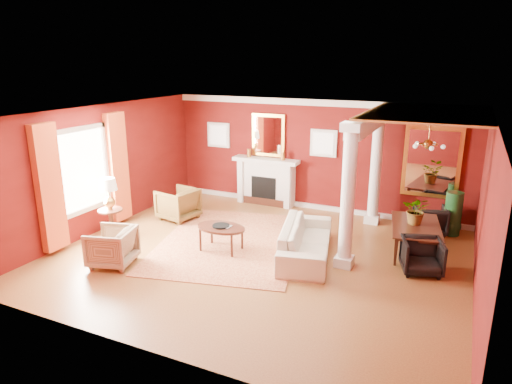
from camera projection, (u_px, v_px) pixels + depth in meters
The scene contains 27 objects.
ground at pixel (258, 256), 9.33m from camera, with size 8.00×8.00×0.00m, color brown.
room_shell at pixel (259, 160), 8.76m from camera, with size 8.04×7.04×2.92m.
fireplace at pixel (266, 181), 12.56m from camera, with size 1.85×0.42×1.29m.
overmantel_mirror at pixel (268, 135), 12.32m from camera, with size 0.95×0.07×1.15m.
flank_window_left at pixel (219, 135), 12.99m from camera, with size 0.70×0.07×0.70m.
flank_window_right at pixel (324, 143), 11.73m from camera, with size 0.70×0.07×0.70m.
left_window at pixel (86, 176), 9.99m from camera, with size 0.21×2.55×2.60m.
column_front at pixel (348, 196), 8.50m from camera, with size 0.36×0.36×2.80m.
column_back at pixel (376, 166), 10.85m from camera, with size 0.36×0.36×2.80m.
header_beam at pixel (370, 122), 9.55m from camera, with size 0.30×3.20×0.32m, color silver.
amber_ceiling at pixel (429, 113), 8.89m from camera, with size 2.30×3.40×0.04m, color #CE843C.
dining_mirror at pixel (432, 162), 10.72m from camera, with size 1.30×0.07×1.70m.
chandelier at pixel (428, 144), 9.08m from camera, with size 0.60×0.62×0.75m.
crown_trim at pixel (316, 103), 11.54m from camera, with size 8.00×0.08×0.16m, color silver.
base_trim at pixel (312, 206), 12.32m from camera, with size 8.00×0.08×0.12m, color silver.
rug at pixel (231, 242), 10.04m from camera, with size 2.98×3.98×0.02m, color maroon.
sofa at pixel (306, 235), 9.22m from camera, with size 2.36×0.69×0.92m, color beige.
armchair_leopard at pixel (178, 202), 11.39m from camera, with size 0.85×0.79×0.87m, color black.
armchair_stripe at pixel (112, 245), 8.85m from camera, with size 0.80×0.75×0.83m, color tan.
coffee_table at pixel (221, 229), 9.49m from camera, with size 1.06×1.06×0.53m.
coffee_book at pixel (223, 222), 9.45m from camera, with size 0.16×0.02×0.22m, color black.
side_table at pixel (109, 198), 10.17m from camera, with size 0.54×0.54×1.36m.
dining_table at pixel (417, 231), 9.39m from camera, with size 1.70×0.60×0.95m, color black.
dining_chair_near at pixel (422, 255), 8.53m from camera, with size 0.71×0.67×0.73m, color black.
dining_chair_far at pixel (430, 218), 10.48m from camera, with size 0.70×0.65×0.72m, color black.
green_urn at pixel (452, 218), 10.40m from camera, with size 0.42×0.42×1.02m.
potted_plant at pixel (418, 197), 9.27m from camera, with size 0.54×0.60×0.47m, color #26591E.
Camera 1 is at (3.59, -7.80, 3.89)m, focal length 32.00 mm.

